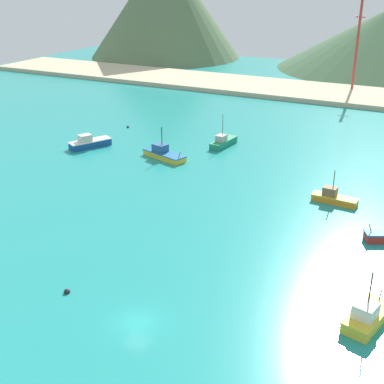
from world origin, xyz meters
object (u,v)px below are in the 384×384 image
at_px(fishing_boat_4, 89,143).
at_px(radio_tower, 357,47).
at_px(fishing_boat_0, 164,154).
at_px(fishing_boat_5, 334,198).
at_px(fishing_boat_3, 367,316).
at_px(buoy_0, 67,292).
at_px(buoy_1, 128,127).
at_px(fishing_boat_1, 223,142).

bearing_deg(fishing_boat_4, radio_tower, 63.92).
relative_size(fishing_boat_0, fishing_boat_5, 1.37).
relative_size(fishing_boat_3, buoy_0, 10.26).
bearing_deg(fishing_boat_5, buoy_0, -118.49).
height_order(fishing_boat_0, radio_tower, radio_tower).
height_order(fishing_boat_5, buoy_1, fishing_boat_5).
bearing_deg(fishing_boat_1, fishing_boat_0, -121.20).
xyz_separation_m(fishing_boat_0, fishing_boat_1, (7.13, 11.78, 0.02)).
bearing_deg(fishing_boat_4, fishing_boat_0, 3.53).
bearing_deg(fishing_boat_3, fishing_boat_1, 128.05).
height_order(fishing_boat_4, buoy_0, fishing_boat_4).
relative_size(fishing_boat_4, buoy_0, 12.42).
height_order(fishing_boat_1, fishing_boat_4, fishing_boat_1).
xyz_separation_m(fishing_boat_0, fishing_boat_3, (43.49, -34.67, 0.10)).
bearing_deg(radio_tower, fishing_boat_3, -77.90).
distance_m(buoy_0, radio_tower, 119.09).
relative_size(fishing_boat_4, buoy_1, 14.09).
relative_size(fishing_boat_5, buoy_0, 10.03).
bearing_deg(buoy_0, fishing_boat_5, 61.51).
distance_m(buoy_0, buoy_1, 65.88).
bearing_deg(buoy_1, buoy_0, -62.41).
relative_size(fishing_boat_3, radio_tower, 0.28).
distance_m(fishing_boat_4, fishing_boat_5, 50.41).
xyz_separation_m(fishing_boat_1, radio_tower, (13.04, 62.33, 12.21)).
relative_size(fishing_boat_1, fishing_boat_4, 0.91).
distance_m(fishing_boat_0, radio_tower, 77.78).
bearing_deg(fishing_boat_4, fishing_boat_3, -29.24).
relative_size(buoy_0, radio_tower, 0.03).
distance_m(fishing_boat_0, buoy_0, 45.92).
distance_m(fishing_boat_3, buoy_1, 78.29).
distance_m(fishing_boat_4, buoy_0, 52.20).
bearing_deg(fishing_boat_0, buoy_0, -73.62).
bearing_deg(buoy_0, buoy_1, 117.59).
bearing_deg(buoy_0, fishing_boat_1, 95.95).
distance_m(fishing_boat_1, fishing_boat_5, 31.89).
relative_size(fishing_boat_4, radio_tower, 0.34).
xyz_separation_m(fishing_boat_4, buoy_0, (29.55, -43.02, -0.82)).
height_order(buoy_0, buoy_1, buoy_0).
relative_size(fishing_boat_4, fishing_boat_5, 1.24).
bearing_deg(fishing_boat_5, fishing_boat_0, 169.73).
distance_m(fishing_boat_3, radio_tower, 111.91).
xyz_separation_m(fishing_boat_5, buoy_1, (-51.12, 20.42, -0.69)).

